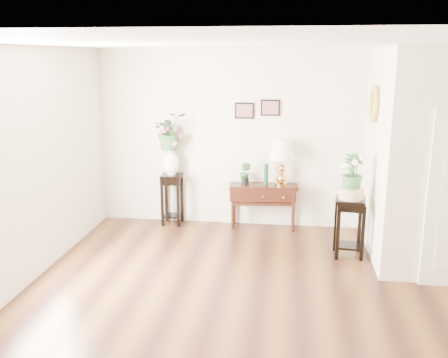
% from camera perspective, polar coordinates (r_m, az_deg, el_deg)
% --- Properties ---
extents(floor, '(6.00, 5.50, 0.02)m').
position_cam_1_polar(floor, '(5.69, 6.31, -14.22)').
color(floor, '#563417').
rests_on(floor, ground).
extents(ceiling, '(6.00, 5.50, 0.02)m').
position_cam_1_polar(ceiling, '(5.03, 7.17, 15.21)').
color(ceiling, white).
rests_on(ceiling, ground).
extents(wall_back, '(6.00, 0.02, 2.80)m').
position_cam_1_polar(wall_back, '(7.88, 7.07, 4.46)').
color(wall_back, beige).
rests_on(wall_back, ground).
extents(wall_front, '(6.00, 0.02, 2.80)m').
position_cam_1_polar(wall_front, '(2.61, 5.61, -15.38)').
color(wall_front, beige).
rests_on(wall_front, ground).
extents(wall_left, '(0.02, 5.50, 2.80)m').
position_cam_1_polar(wall_left, '(6.02, -23.17, 0.52)').
color(wall_left, beige).
rests_on(wall_left, ground).
extents(partition, '(1.80, 1.95, 2.80)m').
position_cam_1_polar(partition, '(7.22, 23.89, 2.50)').
color(partition, beige).
rests_on(partition, floor).
extents(art_print_left, '(0.30, 0.02, 0.25)m').
position_cam_1_polar(art_print_left, '(7.83, 2.36, 7.81)').
color(art_print_left, black).
rests_on(art_print_left, wall_back).
extents(art_print_right, '(0.30, 0.02, 0.25)m').
position_cam_1_polar(art_print_right, '(7.80, 5.32, 8.11)').
color(art_print_right, black).
rests_on(art_print_right, wall_back).
extents(wall_ornament, '(0.07, 0.51, 0.51)m').
position_cam_1_polar(wall_ornament, '(7.04, 16.72, 8.21)').
color(wall_ornament, gold).
rests_on(wall_ornament, partition).
extents(console_table, '(1.10, 0.45, 0.71)m').
position_cam_1_polar(console_table, '(7.95, 4.50, -3.12)').
color(console_table, black).
rests_on(console_table, floor).
extents(table_lamp, '(0.55, 0.55, 0.73)m').
position_cam_1_polar(table_lamp, '(7.77, 6.62, 1.80)').
color(table_lamp, gold).
rests_on(table_lamp, console_table).
extents(green_vase, '(0.08, 0.08, 0.34)m').
position_cam_1_polar(green_vase, '(7.81, 4.82, 0.56)').
color(green_vase, '#113D26').
rests_on(green_vase, console_table).
extents(potted_plant, '(0.23, 0.21, 0.34)m').
position_cam_1_polar(potted_plant, '(7.84, 2.45, 0.63)').
color(potted_plant, '#2F5E2D').
rests_on(potted_plant, console_table).
extents(plant_stand_a, '(0.33, 0.33, 0.83)m').
position_cam_1_polar(plant_stand_a, '(8.14, -5.94, -2.33)').
color(plant_stand_a, black).
rests_on(plant_stand_a, floor).
extents(porcelain_vase, '(0.29, 0.29, 0.45)m').
position_cam_1_polar(porcelain_vase, '(7.99, -6.05, 2.09)').
color(porcelain_vase, white).
rests_on(porcelain_vase, plant_stand_a).
extents(lily_arrangement, '(0.69, 0.65, 0.60)m').
position_cam_1_polar(lily_arrangement, '(7.90, -6.14, 5.47)').
color(lily_arrangement, '#2F5E2D').
rests_on(lily_arrangement, porcelain_vase).
extents(plant_stand_b, '(0.43, 0.43, 0.82)m').
position_cam_1_polar(plant_stand_b, '(7.03, 14.10, -5.38)').
color(plant_stand_b, black).
rests_on(plant_stand_b, floor).
extents(ceramic_bowl, '(0.43, 0.43, 0.15)m').
position_cam_1_polar(ceramic_bowl, '(6.89, 14.33, -1.54)').
color(ceramic_bowl, beige).
rests_on(ceramic_bowl, plant_stand_b).
extents(narcissus, '(0.28, 0.28, 0.49)m').
position_cam_1_polar(narcissus, '(6.82, 14.48, 0.77)').
color(narcissus, '#2F5E2D').
rests_on(narcissus, ceramic_bowl).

